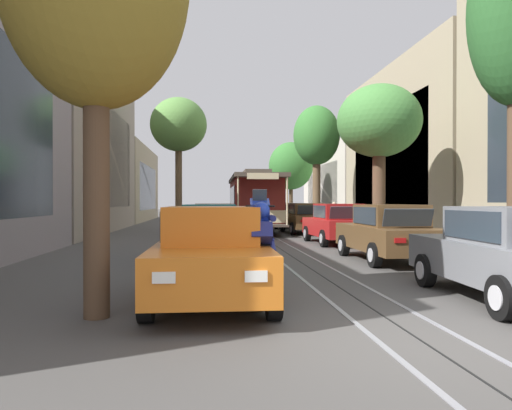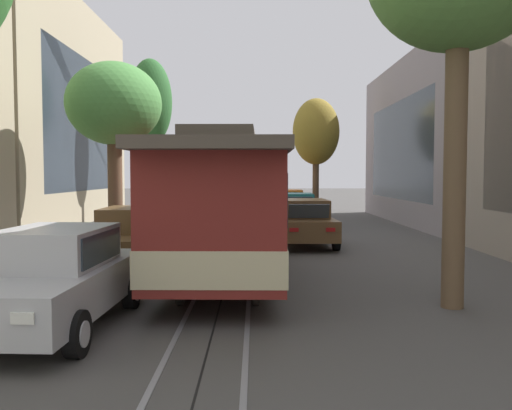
{
  "view_description": "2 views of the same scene",
  "coord_description": "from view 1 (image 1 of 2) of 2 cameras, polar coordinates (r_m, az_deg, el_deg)",
  "views": [
    {
      "loc": [
        -2.54,
        -5.22,
        1.67
      ],
      "look_at": [
        -0.09,
        19.03,
        1.49
      ],
      "focal_mm": 33.5,
      "sensor_mm": 36.0,
      "label": 1
    },
    {
      "loc": [
        -0.66,
        33.05,
        2.43
      ],
      "look_at": [
        -0.69,
        8.62,
        1.05
      ],
      "focal_mm": 38.2,
      "sensor_mm": 36.0,
      "label": 2
    }
  ],
  "objects": [
    {
      "name": "ground_plane",
      "position": [
        24.39,
        0.23,
        -3.5
      ],
      "size": [
        160.0,
        160.0,
        0.0
      ],
      "primitive_type": "plane",
      "color": "#4C4947"
    },
    {
      "name": "trolley_track_rails",
      "position": [
        27.11,
        -0.38,
        -3.1
      ],
      "size": [
        1.14,
        55.44,
        0.01
      ],
      "color": "gray",
      "rests_on": "ground"
    },
    {
      "name": "building_facade_left",
      "position": [
        26.03,
        -23.09,
        5.5
      ],
      "size": [
        5.64,
        47.14,
        8.99
      ],
      "color": "gray",
      "rests_on": "ground"
    },
    {
      "name": "building_facade_right",
      "position": [
        28.66,
        20.82,
        6.27
      ],
      "size": [
        5.56,
        47.14,
        10.86
      ],
      "color": "tan",
      "rests_on": "ground"
    },
    {
      "name": "parked_car_orange_near_left",
      "position": [
        8.06,
        -5.38,
        -5.76
      ],
      "size": [
        2.03,
        4.37,
        1.58
      ],
      "color": "orange",
      "rests_on": "ground"
    },
    {
      "name": "parked_car_teal_second_left",
      "position": [
        13.89,
        -5.52,
        -3.16
      ],
      "size": [
        2.09,
        4.4,
        1.58
      ],
      "color": "#196B70",
      "rests_on": "ground"
    },
    {
      "name": "parked_car_brown_mid_left",
      "position": [
        19.75,
        -5.14,
        -2.1
      ],
      "size": [
        2.09,
        4.4,
        1.58
      ],
      "color": "brown",
      "rests_on": "ground"
    },
    {
      "name": "parked_car_grey_near_right",
      "position": [
        9.09,
        28.07,
        -5.1
      ],
      "size": [
        2.15,
        4.42,
        1.58
      ],
      "color": "slate",
      "rests_on": "ground"
    },
    {
      "name": "parked_car_brown_second_right",
      "position": [
        13.9,
        15.54,
        -3.17
      ],
      "size": [
        2.02,
        4.37,
        1.58
      ],
      "color": "brown",
      "rests_on": "ground"
    },
    {
      "name": "parked_car_red_mid_right",
      "position": [
        19.06,
        9.64,
        -2.2
      ],
      "size": [
        2.06,
        4.39,
        1.58
      ],
      "color": "red",
      "rests_on": "ground"
    },
    {
      "name": "parked_car_brown_fourth_right",
      "position": [
        24.99,
        5.79,
        -1.57
      ],
      "size": [
        2.1,
        4.4,
        1.58
      ],
      "color": "brown",
      "rests_on": "ground"
    },
    {
      "name": "parked_car_silver_fifth_right",
      "position": [
        30.21,
        3.89,
        -1.23
      ],
      "size": [
        2.13,
        4.42,
        1.58
      ],
      "color": "#B7B7BC",
      "rests_on": "ground"
    },
    {
      "name": "street_tree_kerb_left_second",
      "position": [
        28.85,
        -9.23,
        9.31
      ],
      "size": [
        3.32,
        3.57,
        7.79
      ],
      "color": "brown",
      "rests_on": "ground"
    },
    {
      "name": "street_tree_kerb_right_second",
      "position": [
        20.25,
        14.47,
        9.46
      ],
      "size": [
        3.37,
        3.47,
        6.41
      ],
      "color": "brown",
      "rests_on": "ground"
    },
    {
      "name": "street_tree_kerb_right_mid",
      "position": [
        31.15,
        7.24,
        8.03
      ],
      "size": [
        2.97,
        2.95,
        7.82
      ],
      "color": "brown",
      "rests_on": "ground"
    },
    {
      "name": "street_tree_kerb_right_fourth",
      "position": [
        40.02,
        4.19,
        4.65
      ],
      "size": [
        3.7,
        3.55,
        6.62
      ],
      "color": "#4C3826",
      "rests_on": "ground"
    },
    {
      "name": "cable_car_trolley",
      "position": [
        26.31,
        -0.23,
        0.41
      ],
      "size": [
        2.68,
        9.15,
        3.28
      ],
      "color": "maroon",
      "rests_on": "ground"
    },
    {
      "name": "motorcycle_with_rider",
      "position": [
        7.68,
        0.57,
        -4.71
      ],
      "size": [
        0.53,
        1.82,
        1.87
      ],
      "color": "black",
      "rests_on": "ground"
    },
    {
      "name": "pedestrian_on_left_pavement",
      "position": [
        31.33,
        9.3,
        -0.94
      ],
      "size": [
        0.55,
        0.41,
        1.64
      ],
      "color": "black",
      "rests_on": "ground"
    }
  ]
}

